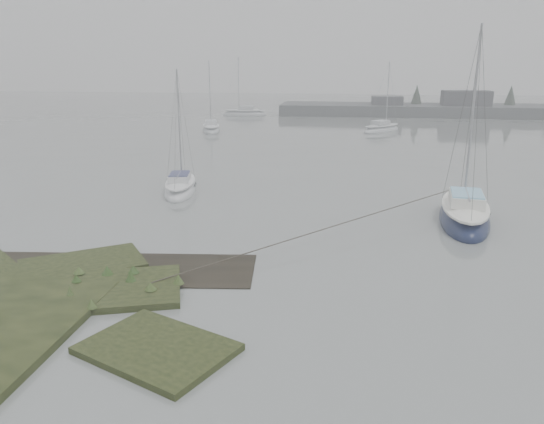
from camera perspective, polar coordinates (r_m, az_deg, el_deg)
The scene contains 7 objects.
ground at distance 42.40m, azimuth 1.29°, elevation 6.54°, with size 160.00×160.00×0.00m, color slate.
far_shoreline at distance 76.89m, azimuth 24.97°, elevation 9.92°, with size 60.00×8.00×4.15m.
sailboat_main at distance 25.01m, azimuth 19.97°, elevation -0.36°, with size 2.92×6.65×9.08m.
sailboat_white at distance 29.36m, azimuth -9.80°, elevation 2.55°, with size 2.52×5.18×7.01m.
sailboat_far_a at distance 55.06m, azimuth -6.57°, elevation 8.84°, with size 3.13×5.61×7.53m.
sailboat_far_b at distance 55.74m, azimuth 11.70°, elevation 8.70°, with size 4.75×5.10×7.42m.
sailboat_far_c at distance 71.43m, azimuth -2.95°, elevation 10.52°, with size 5.86×2.27×8.10m.
Camera 1 is at (4.89, -11.55, 6.85)m, focal length 35.00 mm.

